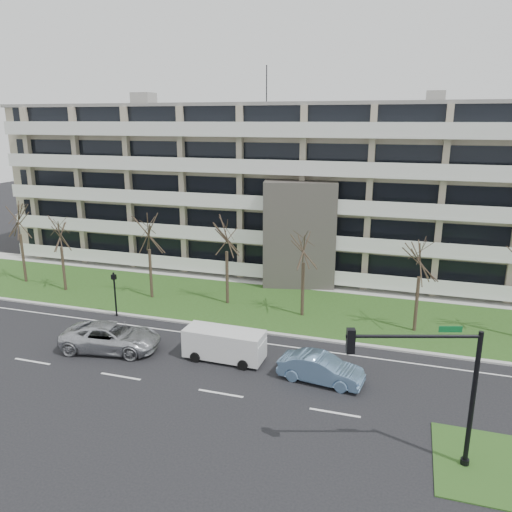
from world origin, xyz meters
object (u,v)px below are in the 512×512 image
(white_van, at_px, (225,342))
(blue_sedan, at_px, (321,369))
(silver_pickup, at_px, (111,337))
(pedestrian_signal, at_px, (115,288))
(traffic_signal, at_px, (431,378))

(white_van, bearing_deg, blue_sedan, -6.98)
(silver_pickup, height_order, pedestrian_signal, pedestrian_signal)
(silver_pickup, relative_size, blue_sedan, 1.31)
(white_van, bearing_deg, pedestrian_signal, 159.57)
(blue_sedan, bearing_deg, silver_pickup, 97.46)
(blue_sedan, height_order, pedestrian_signal, pedestrian_signal)
(white_van, height_order, pedestrian_signal, pedestrian_signal)
(silver_pickup, bearing_deg, pedestrian_signal, 20.80)
(traffic_signal, relative_size, pedestrian_signal, 1.87)
(traffic_signal, bearing_deg, blue_sedan, 116.30)
(blue_sedan, distance_m, pedestrian_signal, 16.72)
(silver_pickup, distance_m, white_van, 7.30)
(silver_pickup, xyz_separation_m, blue_sedan, (13.14, 0.03, -0.08))
(silver_pickup, height_order, white_van, white_van)
(blue_sedan, height_order, white_van, white_van)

